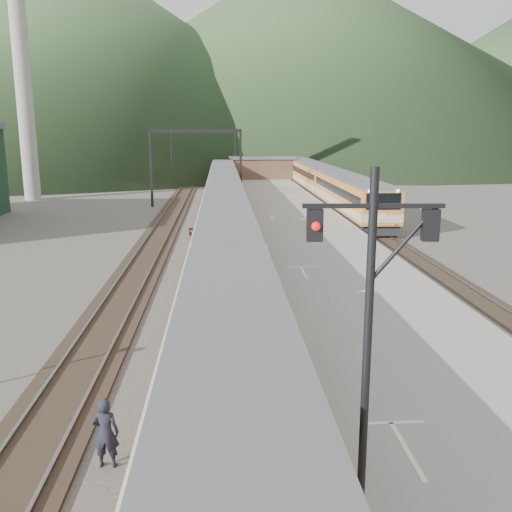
{
  "coord_description": "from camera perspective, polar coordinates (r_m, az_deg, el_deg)",
  "views": [
    {
      "loc": [
        -0.2,
        -5.11,
        7.9
      ],
      "look_at": [
        1.39,
        21.45,
        2.0
      ],
      "focal_mm": 40.0,
      "sensor_mm": 36.0,
      "label": 1
    }
  ],
  "objects": [
    {
      "name": "track_main",
      "position": [
        45.78,
        -3.14,
        2.64
      ],
      "size": [
        2.6,
        200.0,
        0.23
      ],
      "color": "black",
      "rests_on": "ground"
    },
    {
      "name": "track_far",
      "position": [
        46.03,
        -9.38,
        2.54
      ],
      "size": [
        2.6,
        200.0,
        0.23
      ],
      "color": "black",
      "rests_on": "ground"
    },
    {
      "name": "track_second",
      "position": [
        47.25,
        10.97,
        2.73
      ],
      "size": [
        2.6,
        200.0,
        0.23
      ],
      "color": "black",
      "rests_on": "ground"
    },
    {
      "name": "platform",
      "position": [
        44.12,
        4.17,
        2.82
      ],
      "size": [
        8.0,
        100.0,
        1.0
      ],
      "primitive_type": "cube",
      "color": "gray",
      "rests_on": "ground"
    },
    {
      "name": "gantry_near",
      "position": [
        60.21,
        -6.05,
        10.23
      ],
      "size": [
        9.55,
        0.25,
        8.0
      ],
      "color": "black",
      "rests_on": "ground"
    },
    {
      "name": "gantry_far",
      "position": [
        85.18,
        -5.31,
        10.89
      ],
      "size": [
        9.55,
        0.25,
        8.0
      ],
      "color": "black",
      "rests_on": "ground"
    },
    {
      "name": "smokestack",
      "position": [
        70.92,
        -22.39,
        17.35
      ],
      "size": [
        1.8,
        1.8,
        30.0
      ],
      "primitive_type": "cylinder",
      "color": "#9E998E",
      "rests_on": "ground"
    },
    {
      "name": "station_shed",
      "position": [
        83.48,
        0.57,
        8.84
      ],
      "size": [
        9.4,
        4.4,
        3.1
      ],
      "color": "brown",
      "rests_on": "platform"
    },
    {
      "name": "hill_a",
      "position": [
        200.35,
        -15.69,
        18.4
      ],
      "size": [
        180.0,
        180.0,
        60.0
      ],
      "primitive_type": "cone",
      "color": "#2E4627",
      "rests_on": "ground"
    },
    {
      "name": "hill_b",
      "position": [
        238.88,
        4.1,
        19.59
      ],
      "size": [
        220.0,
        220.0,
        75.0
      ],
      "primitive_type": "cone",
      "color": "#2E4627",
      "rests_on": "ground"
    },
    {
      "name": "main_train",
      "position": [
        41.81,
        -3.14,
        4.46
      ],
      "size": [
        3.0,
        82.15,
        3.66
      ],
      "color": "beige",
      "rests_on": "track_main"
    },
    {
      "name": "second_train",
      "position": [
        73.55,
        5.79,
        7.94
      ],
      "size": [
        3.11,
        63.64,
        3.79
      ],
      "color": "orange",
      "rests_on": "track_second"
    },
    {
      "name": "signal_mast",
      "position": [
        9.41,
        11.18,
        -6.33
      ],
      "size": [
        2.2,
        0.29,
        6.35
      ],
      "color": "black",
      "rests_on": "platform"
    },
    {
      "name": "short_signal_b",
      "position": [
        33.87,
        -6.49,
        1.47
      ],
      "size": [
        0.26,
        0.22,
        2.27
      ],
      "color": "black",
      "rests_on": "ground"
    },
    {
      "name": "worker",
      "position": [
        14.59,
        -14.81,
        -16.73
      ],
      "size": [
        0.66,
        0.45,
        1.75
      ],
      "primitive_type": "imported",
      "rotation": [
        0.0,
        0.0,
        3.09
      ],
      "color": "black",
      "rests_on": "ground"
    }
  ]
}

